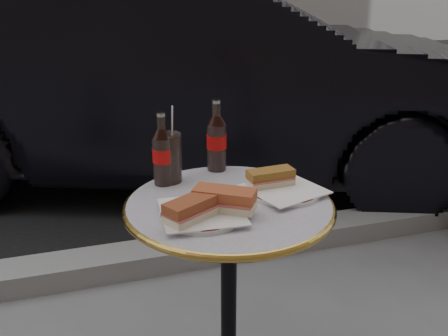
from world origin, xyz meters
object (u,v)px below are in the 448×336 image
object	(u,v)px
bistro_table	(229,306)
cola_bottle_left	(162,149)
cola_glass	(169,158)
parked_car	(195,78)
cola_bottle_right	(217,135)
plate_left	(202,214)
plate_right	(284,191)

from	to	relation	value
bistro_table	cola_bottle_left	size ratio (longest dim) A/B	3.14
cola_glass	parked_car	xyz separation A→B (m)	(0.54, 1.82, -0.09)
parked_car	cola_bottle_right	bearing A→B (deg)	-170.77
bistro_table	cola_bottle_right	distance (m)	0.56
cola_glass	cola_bottle_left	bearing A→B (deg)	-151.18
plate_left	parked_car	distance (m)	2.16
plate_right	cola_bottle_left	xyz separation A→B (m)	(-0.34, 0.19, 0.11)
bistro_table	plate_left	distance (m)	0.39
plate_left	cola_glass	size ratio (longest dim) A/B	1.44
cola_glass	parked_car	bearing A→B (deg)	73.49
plate_right	cola_glass	xyz separation A→B (m)	(-0.31, 0.20, 0.08)
bistro_table	cola_bottle_left	xyz separation A→B (m)	(-0.16, 0.19, 0.48)
cola_bottle_left	cola_glass	size ratio (longest dim) A/B	1.44
cola_bottle_right	plate_left	bearing A→B (deg)	-112.81
cola_bottle_right	cola_glass	bearing A→B (deg)	-161.11
parked_car	cola_glass	bearing A→B (deg)	-175.58
bistro_table	cola_bottle_right	xyz separation A→B (m)	(0.04, 0.27, 0.49)
plate_right	parked_car	distance (m)	2.03
cola_bottle_right	cola_bottle_left	bearing A→B (deg)	-159.86
cola_glass	parked_car	distance (m)	1.90
plate_left	cola_bottle_left	xyz separation A→B (m)	(-0.06, 0.27, 0.11)
cola_bottle_right	parked_car	xyz separation A→B (m)	(0.36, 1.76, -0.13)
cola_bottle_left	cola_bottle_right	bearing A→B (deg)	20.14
cola_bottle_right	cola_glass	world-z (taller)	cola_bottle_right
cola_bottle_right	parked_car	distance (m)	1.80
plate_left	cola_bottle_right	bearing A→B (deg)	67.19
plate_right	cola_bottle_left	size ratio (longest dim) A/B	0.94
cola_glass	bistro_table	bearing A→B (deg)	-57.19
plate_right	cola_glass	size ratio (longest dim) A/B	1.35
bistro_table	cola_glass	distance (m)	0.51
parked_car	cola_bottle_left	bearing A→B (deg)	-176.14
bistro_table	plate_right	size ratio (longest dim) A/B	3.35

